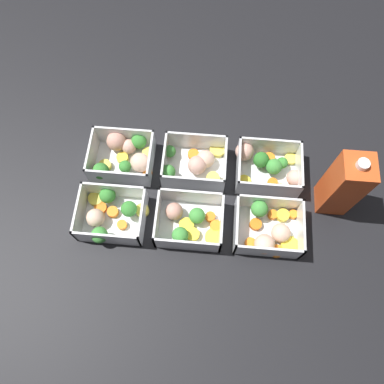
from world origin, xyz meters
TOP-DOWN VIEW (x-y plane):
  - ground_plane at (0.00, 0.00)m, footprint 4.00×4.00m
  - container_near_left at (-0.18, -0.07)m, footprint 0.16×0.14m
  - container_near_center at (-0.00, -0.07)m, footprint 0.15×0.12m
  - container_near_right at (0.18, -0.08)m, footprint 0.15×0.13m
  - container_far_left at (-0.17, 0.08)m, footprint 0.15×0.14m
  - container_far_center at (0.00, 0.07)m, footprint 0.15×0.13m
  - container_far_right at (0.17, 0.08)m, footprint 0.17×0.13m
  - juice_carton at (0.33, 0.01)m, footprint 0.07×0.07m

SIDE VIEW (x-z plane):
  - ground_plane at x=0.00m, z-range 0.00..0.00m
  - container_near_center at x=0.00m, z-range -0.01..0.06m
  - container_near_right at x=0.18m, z-range -0.01..0.06m
  - container_far_right at x=0.17m, z-range -0.01..0.06m
  - container_far_center at x=0.00m, z-range -0.01..0.06m
  - container_near_left at x=-0.18m, z-range -0.01..0.06m
  - container_far_left at x=-0.17m, z-range -0.01..0.06m
  - juice_carton at x=0.33m, z-range -0.01..0.20m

